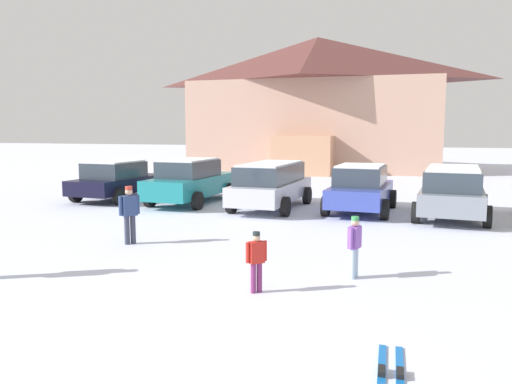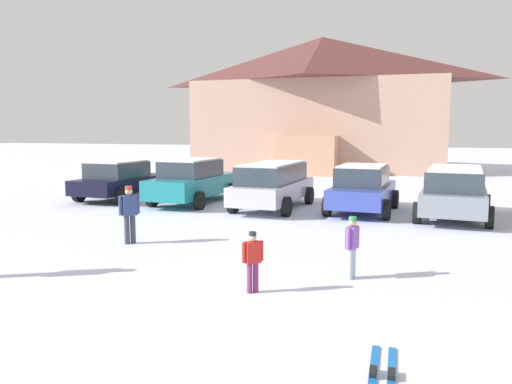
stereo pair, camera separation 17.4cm
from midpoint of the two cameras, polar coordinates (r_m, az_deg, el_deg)
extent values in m
plane|color=silver|center=(6.41, -22.19, -18.72)|extent=(160.00, 160.00, 0.00)
cube|color=tan|center=(35.71, 7.60, 7.43)|extent=(16.57, 9.25, 5.97)
pyramid|color=brown|center=(36.03, 7.72, 14.69)|extent=(17.19, 9.87, 3.15)
cube|color=tan|center=(30.61, 5.97, 4.18)|extent=(3.67, 1.94, 2.40)
cube|color=black|center=(20.57, -14.92, 0.89)|extent=(2.04, 4.23, 0.56)
cube|color=#2D3842|center=(20.35, -15.32, 2.46)|extent=(1.73, 2.23, 0.60)
cube|color=white|center=(20.33, -15.35, 3.39)|extent=(1.62, 2.12, 0.06)
cylinder|color=black|center=(22.22, -15.02, 0.61)|extent=(0.25, 0.65, 0.64)
cylinder|color=black|center=(21.10, -10.63, 0.39)|extent=(0.25, 0.65, 0.64)
cylinder|color=black|center=(20.22, -19.35, -0.17)|extent=(0.25, 0.65, 0.64)
cylinder|color=black|center=(18.98, -14.75, -0.46)|extent=(0.25, 0.65, 0.64)
cube|color=#1A7980|center=(18.97, -6.80, 0.78)|extent=(1.84, 4.79, 0.70)
cube|color=#2D3842|center=(18.70, -7.16, 2.67)|extent=(1.58, 2.51, 0.60)
cube|color=white|center=(18.68, -7.17, 3.68)|extent=(1.47, 2.38, 0.06)
cylinder|color=black|center=(20.74, -7.23, 0.34)|extent=(0.23, 0.64, 0.64)
cylinder|color=black|center=(19.95, -2.46, 0.13)|extent=(0.23, 0.64, 0.64)
cylinder|color=black|center=(18.20, -11.52, -0.68)|extent=(0.23, 0.64, 0.64)
cylinder|color=black|center=(17.29, -6.24, -0.98)|extent=(0.23, 0.64, 0.64)
cube|color=#B9BAC8|center=(17.47, 2.29, 0.17)|extent=(1.82, 4.73, 0.62)
cube|color=#2D3842|center=(17.32, 2.20, 2.16)|extent=(1.59, 3.60, 0.61)
cube|color=white|center=(17.30, 2.20, 3.26)|extent=(1.48, 3.42, 0.06)
cylinder|color=black|center=(19.18, 1.01, -0.15)|extent=(0.24, 0.65, 0.64)
cylinder|color=black|center=(18.65, 6.37, -0.40)|extent=(0.24, 0.65, 0.64)
cylinder|color=black|center=(16.49, -2.35, -1.34)|extent=(0.24, 0.65, 0.64)
cylinder|color=black|center=(15.87, 3.81, -1.68)|extent=(0.24, 0.65, 0.64)
cube|color=#3546A5|center=(17.09, 12.41, -0.20)|extent=(1.86, 4.16, 0.60)
cube|color=#2D3842|center=(16.82, 12.36, 1.79)|extent=(1.58, 2.18, 0.62)
cube|color=white|center=(16.79, 12.39, 2.95)|extent=(1.48, 2.07, 0.06)
cylinder|color=black|center=(18.52, 10.16, -0.52)|extent=(0.24, 0.65, 0.64)
cylinder|color=black|center=(18.26, 15.86, -0.78)|extent=(0.24, 0.65, 0.64)
cylinder|color=black|center=(16.06, 8.42, -1.64)|extent=(0.24, 0.65, 0.64)
cylinder|color=black|center=(15.76, 14.99, -1.97)|extent=(0.24, 0.65, 0.64)
cube|color=gray|center=(16.71, 21.98, -0.66)|extent=(2.09, 4.51, 0.63)
cube|color=#2D3842|center=(16.56, 22.08, 1.40)|extent=(1.80, 3.44, 0.60)
cube|color=white|center=(16.53, 22.13, 2.53)|extent=(1.68, 3.27, 0.06)
cylinder|color=black|center=(18.14, 18.97, -0.95)|extent=(0.26, 0.65, 0.64)
cylinder|color=black|center=(18.12, 25.07, -1.25)|extent=(0.26, 0.65, 0.64)
cylinder|color=black|center=(15.45, 18.25, -2.27)|extent=(0.26, 0.65, 0.64)
cylinder|color=black|center=(15.42, 25.43, -2.62)|extent=(0.26, 0.65, 0.64)
cylinder|color=#363B4F|center=(12.44, -14.15, -4.21)|extent=(0.13, 0.13, 0.69)
cylinder|color=#363B4F|center=(12.49, -13.50, -4.15)|extent=(0.13, 0.13, 0.69)
cube|color=navy|center=(12.36, -13.90, -1.50)|extent=(0.36, 0.39, 0.49)
cylinder|color=navy|center=(12.28, -14.84, -1.52)|extent=(0.09, 0.09, 0.46)
cylinder|color=navy|center=(12.44, -12.99, -1.36)|extent=(0.09, 0.09, 0.46)
sphere|color=tan|center=(12.32, -13.95, 0.04)|extent=(0.18, 0.18, 0.18)
cylinder|color=#BB3A2E|center=(12.31, -13.96, 0.48)|extent=(0.17, 0.17, 0.08)
cylinder|color=#762C62|center=(8.58, 0.55, -9.71)|extent=(0.09, 0.09, 0.51)
cylinder|color=#762C62|center=(8.53, -0.14, -9.81)|extent=(0.09, 0.09, 0.51)
cube|color=red|center=(8.44, 0.21, -6.90)|extent=(0.29, 0.28, 0.36)
cylinder|color=red|center=(8.50, 1.19, -6.73)|extent=(0.07, 0.07, 0.35)
cylinder|color=red|center=(8.37, -0.79, -6.95)|extent=(0.07, 0.07, 0.35)
sphere|color=tan|center=(8.38, 0.21, -5.26)|extent=(0.13, 0.13, 0.13)
cylinder|color=#212A2B|center=(8.37, 0.21, -4.78)|extent=(0.13, 0.13, 0.06)
cylinder|color=#A0BAD3|center=(9.44, 11.24, -8.09)|extent=(0.10, 0.10, 0.57)
cylinder|color=#A0BAD3|center=(9.55, 11.53, -7.92)|extent=(0.10, 0.10, 0.57)
cube|color=purple|center=(9.38, 11.46, -5.13)|extent=(0.23, 0.31, 0.40)
cylinder|color=purple|center=(9.22, 11.04, -5.27)|extent=(0.08, 0.08, 0.38)
cylinder|color=purple|center=(9.54, 11.87, -4.87)|extent=(0.08, 0.08, 0.38)
sphere|color=tan|center=(9.33, 11.50, -3.47)|extent=(0.15, 0.15, 0.15)
cylinder|color=#369852|center=(9.32, 11.51, -2.99)|extent=(0.14, 0.14, 0.07)
cube|color=blue|center=(6.07, 16.05, -19.89)|extent=(0.18, 1.65, 0.02)
cube|color=black|center=(6.10, 16.06, -19.35)|extent=(0.09, 0.20, 0.06)
cube|color=blue|center=(6.07, 14.04, -19.82)|extent=(0.18, 1.65, 0.02)
cube|color=black|center=(6.10, 14.07, -19.28)|extent=(0.09, 0.20, 0.06)
camera|label=1|loc=(0.09, -89.61, 0.05)|focal=35.00mm
camera|label=2|loc=(0.09, 90.39, -0.05)|focal=35.00mm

